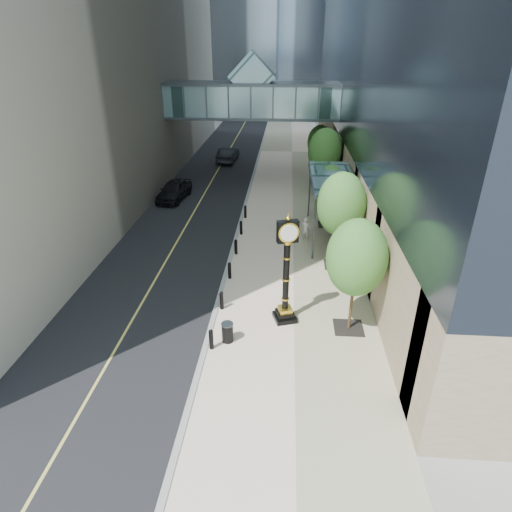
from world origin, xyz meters
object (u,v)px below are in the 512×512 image
(trash_bin, at_px, (228,333))
(car_near, at_px, (174,190))
(street_clock, at_px, (286,277))
(car_far, at_px, (228,154))
(pedestrian, at_px, (306,229))

(trash_bin, bearing_deg, car_near, 110.44)
(street_clock, xyz_separation_m, car_far, (-6.89, 31.02, -1.58))
(street_clock, xyz_separation_m, car_near, (-9.83, 17.55, -1.58))
(street_clock, bearing_deg, trash_bin, -160.82)
(street_clock, relative_size, pedestrian, 3.35)
(pedestrian, height_order, car_near, pedestrian)
(pedestrian, xyz_separation_m, car_far, (-8.19, 21.32, -0.03))
(trash_bin, xyz_separation_m, pedestrian, (3.87, 11.62, 0.36))
(pedestrian, xyz_separation_m, car_near, (-11.13, 7.84, -0.03))
(car_near, bearing_deg, car_far, 85.03)
(trash_bin, bearing_deg, street_clock, 36.56)
(street_clock, bearing_deg, car_near, 101.87)
(street_clock, height_order, car_far, street_clock)
(trash_bin, xyz_separation_m, car_far, (-4.31, 32.94, 0.34))
(street_clock, distance_m, pedestrian, 9.91)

